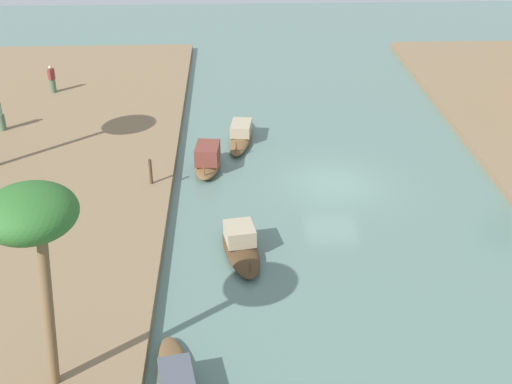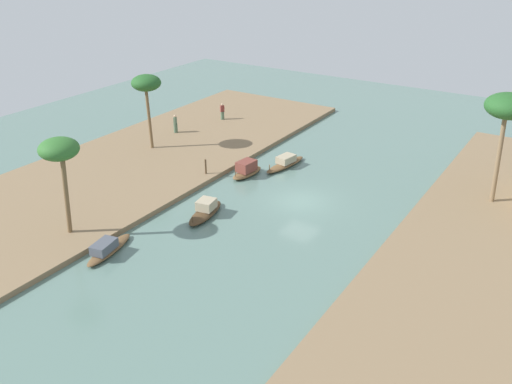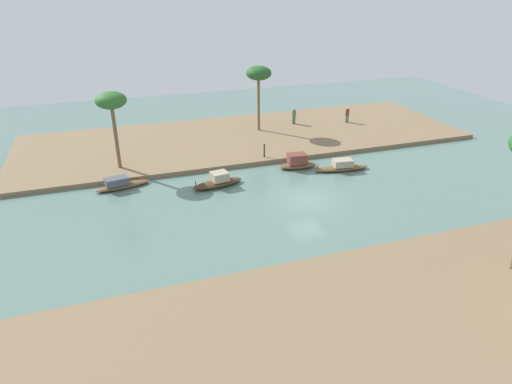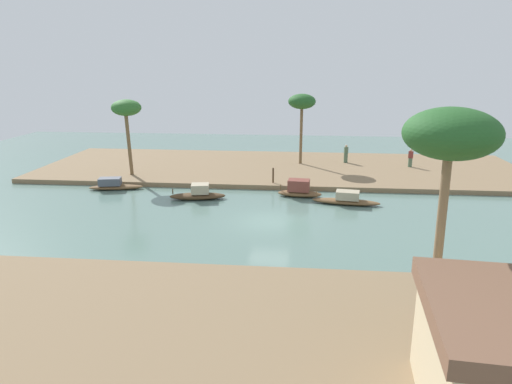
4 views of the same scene
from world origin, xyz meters
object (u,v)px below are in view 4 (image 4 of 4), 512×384
sampan_upstream_small (299,190)px  palm_tree_right_tall (451,138)px  person_by_mooring (410,159)px  palm_tree_left_near (302,103)px  sampan_open_hull (198,194)px  sampan_near_left_bank (346,200)px  person_on_near_bank (346,155)px  mooring_post (273,175)px  palm_tree_left_far (126,110)px  sampan_foreground (114,185)px

sampan_upstream_small → palm_tree_right_tall: bearing=111.1°
person_by_mooring → palm_tree_left_near: bearing=-154.6°
person_by_mooring → sampan_open_hull: bearing=-119.0°
sampan_near_left_bank → person_on_near_bank: bearing=-86.8°
sampan_open_hull → person_by_mooring: 20.43m
mooring_post → palm_tree_left_near: (-2.11, -7.61, 5.04)m
sampan_open_hull → sampan_near_left_bank: (-10.53, 0.26, -0.04)m
sampan_upstream_small → palm_tree_left_far: bearing=-9.8°
sampan_near_left_bank → sampan_upstream_small: bearing=-18.9°
sampan_near_left_bank → palm_tree_left_near: (3.25, -11.75, 5.66)m
palm_tree_left_near → palm_tree_right_tall: size_ratio=0.83×
person_on_near_bank → sampan_near_left_bank: bearing=70.5°
sampan_foreground → mooring_post: size_ratio=3.56×
person_on_near_bank → mooring_post: bearing=38.0°
person_by_mooring → palm_tree_left_far: bearing=-138.2°
palm_tree_left_far → mooring_post: bearing=173.4°
sampan_upstream_small → person_by_mooring: bearing=-130.9°
palm_tree_right_tall → person_on_near_bank: bearing=-88.9°
sampan_foreground → sampan_upstream_small: sampan_upstream_small is taller
palm_tree_left_near → person_on_near_bank: bearing=-169.2°
sampan_foreground → person_by_mooring: size_ratio=2.56×
sampan_upstream_small → mooring_post: 3.27m
palm_tree_left_far → palm_tree_left_near: bearing=-156.4°
sampan_near_left_bank → person_on_near_bank: 12.63m
person_on_near_bank → mooring_post: person_on_near_bank is taller
palm_tree_left_near → palm_tree_right_tall: bearing=100.0°
sampan_near_left_bank → person_by_mooring: size_ratio=2.89×
sampan_foreground → person_on_near_bank: (-18.69, -10.33, 0.71)m
palm_tree_left_near → person_by_mooring: bearing=176.8°
sampan_upstream_small → person_by_mooring: size_ratio=2.01×
sampan_open_hull → sampan_near_left_bank: size_ratio=0.87×
sampan_foreground → palm_tree_left_near: palm_tree_left_near is taller
palm_tree_left_near → palm_tree_left_far: bearing=23.6°
person_by_mooring → palm_tree_right_tall: (5.14, 26.97, 6.05)m
palm_tree_right_tall → sampan_near_left_bank: bearing=-84.3°
sampan_foreground → sampan_near_left_bank: 17.79m
person_on_near_bank → mooring_post: (6.40, 8.43, -0.10)m
sampan_foreground → palm_tree_right_tall: 27.20m
sampan_foreground → person_on_near_bank: person_on_near_bank is taller
sampan_upstream_small → palm_tree_right_tall: palm_tree_right_tall is taller
sampan_upstream_small → palm_tree_left_far: (14.18, -3.88, 5.34)m
sampan_upstream_small → sampan_near_left_bank: size_ratio=0.70×
sampan_foreground → palm_tree_left_far: 6.41m
mooring_post → palm_tree_right_tall: palm_tree_right_tall is taller
sampan_open_hull → person_by_mooring: (-17.25, -10.94, 0.69)m
sampan_open_hull → person_on_near_bank: 16.91m
person_by_mooring → palm_tree_right_tall: size_ratio=0.21×
sampan_foreground → palm_tree_right_tall: (-19.23, 18.01, 6.77)m
sampan_near_left_bank → palm_tree_right_tall: 17.24m
sampan_near_left_bank → palm_tree_left_far: bearing=-9.7°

